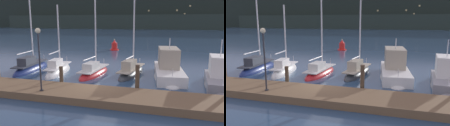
# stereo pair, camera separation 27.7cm
# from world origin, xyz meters

# --- Properties ---
(ground_plane) EXTENTS (400.00, 400.00, 0.00)m
(ground_plane) POSITION_xyz_m (0.00, 0.00, 0.00)
(ground_plane) COLOR navy
(dock) EXTENTS (26.40, 2.80, 0.45)m
(dock) POSITION_xyz_m (0.00, -1.77, 0.23)
(dock) COLOR brown
(dock) RESTS_ON ground
(mooring_pile_1) EXTENTS (0.28, 0.28, 1.51)m
(mooring_pile_1) POSITION_xyz_m (-2.74, -0.12, 0.75)
(mooring_pile_1) COLOR #4C3D2D
(mooring_pile_1) RESTS_ON ground
(mooring_pile_2) EXTENTS (0.28, 0.28, 1.92)m
(mooring_pile_2) POSITION_xyz_m (2.74, -0.12, 0.96)
(mooring_pile_2) COLOR #4C3D2D
(mooring_pile_2) RESTS_ON ground
(sailboat_berth_1) EXTENTS (2.06, 5.85, 9.35)m
(sailboat_berth_1) POSITION_xyz_m (-8.20, 3.98, 0.15)
(sailboat_berth_1) COLOR navy
(sailboat_berth_1) RESTS_ON ground
(sailboat_berth_2) EXTENTS (1.95, 5.18, 6.94)m
(sailboat_berth_2) POSITION_xyz_m (-5.10, 3.66, 0.11)
(sailboat_berth_2) COLOR white
(sailboat_berth_2) RESTS_ON ground
(sailboat_berth_3) EXTENTS (1.90, 5.21, 7.85)m
(sailboat_berth_3) POSITION_xyz_m (-1.77, 4.01, 0.13)
(sailboat_berth_3) COLOR red
(sailboat_berth_3) RESTS_ON ground
(sailboat_berth_4) EXTENTS (2.13, 5.69, 8.62)m
(sailboat_berth_4) POSITION_xyz_m (1.44, 4.91, 0.17)
(sailboat_berth_4) COLOR #2D3338
(sailboat_berth_4) RESTS_ON ground
(motorboat_berth_5) EXTENTS (3.08, 7.18, 3.77)m
(motorboat_berth_5) POSITION_xyz_m (4.62, 4.89, 0.50)
(motorboat_berth_5) COLOR white
(motorboat_berth_5) RESTS_ON ground
(motorboat_berth_6) EXTENTS (2.33, 5.48, 3.88)m
(motorboat_berth_6) POSITION_xyz_m (8.24, 3.29, 0.42)
(motorboat_berth_6) COLOR gray
(motorboat_berth_6) RESTS_ON ground
(channel_buoy) EXTENTS (1.38, 1.38, 1.82)m
(channel_buoy) POSITION_xyz_m (-4.16, 20.25, 0.66)
(channel_buoy) COLOR red
(channel_buoy) RESTS_ON ground
(dock_lamppost) EXTENTS (0.32, 0.32, 3.84)m
(dock_lamppost) POSITION_xyz_m (-2.86, -2.46, 3.03)
(dock_lamppost) COLOR #2D2D33
(dock_lamppost) RESTS_ON dock
(hillside_backdrop) EXTENTS (240.00, 23.00, 19.00)m
(hillside_backdrop) POSITION_xyz_m (-3.21, 119.08, 8.75)
(hillside_backdrop) COLOR #1E2823
(hillside_backdrop) RESTS_ON ground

